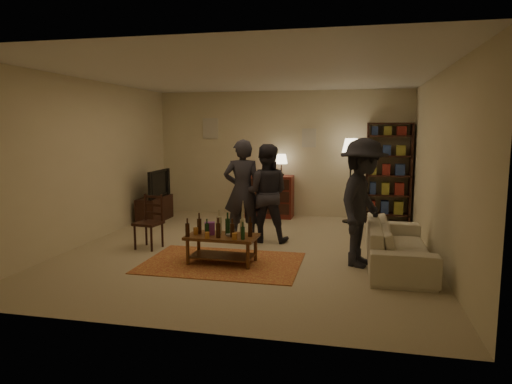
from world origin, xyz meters
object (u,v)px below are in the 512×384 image
(tv_stand, at_px, (155,202))
(person_left, at_px, (242,191))
(coffee_table, at_px, (221,238))
(sofa, at_px, (398,244))
(bookshelf, at_px, (388,171))
(person_right, at_px, (266,193))
(floor_lamp, at_px, (351,151))
(dining_chair, at_px, (150,220))
(dresser, at_px, (270,195))
(person_by_sofa, at_px, (362,203))

(tv_stand, relative_size, person_left, 0.61)
(coffee_table, xyz_separation_m, sofa, (2.43, 0.41, -0.07))
(bookshelf, distance_m, person_right, 3.05)
(bookshelf, bearing_deg, floor_lamp, -160.21)
(sofa, bearing_deg, dining_chair, 87.31)
(sofa, xyz_separation_m, person_left, (-2.45, 0.92, 0.56))
(dresser, distance_m, person_by_sofa, 3.74)
(floor_lamp, distance_m, person_left, 2.71)
(person_right, bearing_deg, dresser, -86.03)
(person_left, distance_m, person_by_sofa, 2.19)
(dresser, bearing_deg, bookshelf, 1.57)
(dining_chair, xyz_separation_m, sofa, (3.79, -0.18, -0.15))
(sofa, bearing_deg, tv_stand, 64.66)
(coffee_table, distance_m, person_by_sofa, 2.02)
(sofa, height_order, person_by_sofa, person_by_sofa)
(dresser, bearing_deg, person_by_sofa, -59.39)
(person_left, distance_m, person_right, 0.39)
(coffee_table, distance_m, tv_stand, 3.43)
(bookshelf, distance_m, person_by_sofa, 3.31)
(person_right, bearing_deg, dining_chair, 20.70)
(dining_chair, distance_m, tv_stand, 2.20)
(dresser, distance_m, bookshelf, 2.50)
(coffee_table, xyz_separation_m, person_right, (0.36, 1.41, 0.45))
(tv_stand, height_order, dresser, dresser)
(coffee_table, xyz_separation_m, bookshelf, (2.47, 3.59, 0.66))
(dresser, xyz_separation_m, person_left, (-0.06, -2.20, 0.39))
(dining_chair, height_order, bookshelf, bookshelf)
(tv_stand, xyz_separation_m, person_left, (2.19, -1.28, 0.48))
(floor_lamp, xyz_separation_m, sofa, (0.71, -2.91, -1.14))
(dresser, height_order, bookshelf, bookshelf)
(dining_chair, distance_m, person_right, 1.94)
(floor_lamp, distance_m, person_by_sofa, 3.05)
(dining_chair, relative_size, floor_lamp, 0.51)
(tv_stand, bearing_deg, floor_lamp, 10.21)
(dining_chair, bearing_deg, person_right, 34.22)
(floor_lamp, height_order, person_right, floor_lamp)
(tv_stand, xyz_separation_m, floor_lamp, (3.94, 0.71, 1.06))
(tv_stand, distance_m, sofa, 5.14)
(person_left, bearing_deg, person_right, 177.13)
(dining_chair, bearing_deg, tv_stand, 121.82)
(dresser, distance_m, person_left, 2.23)
(bookshelf, bearing_deg, person_left, -137.82)
(dresser, bearing_deg, coffee_table, -90.57)
(tv_stand, bearing_deg, person_by_sofa, -28.87)
(dresser, height_order, floor_lamp, floor_lamp)
(tv_stand, height_order, floor_lamp, floor_lamp)
(coffee_table, distance_m, sofa, 2.46)
(coffee_table, xyz_separation_m, floor_lamp, (1.72, 3.32, 1.07))
(coffee_table, bearing_deg, dining_chair, 156.54)
(person_left, bearing_deg, floor_lamp, -145.59)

